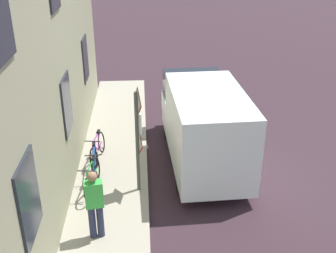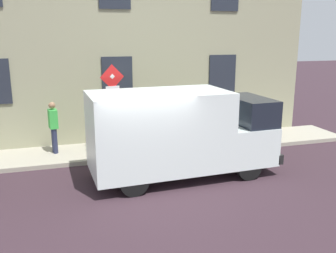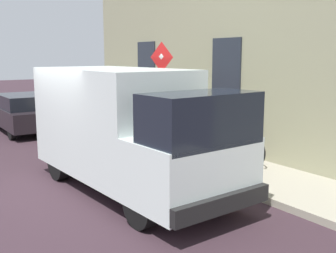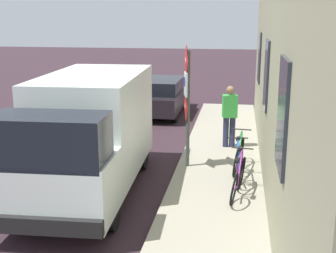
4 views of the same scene
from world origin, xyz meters
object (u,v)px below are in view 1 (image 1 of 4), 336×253
at_px(bicycle_purple, 97,149).
at_px(pedestrian, 95,203).
at_px(delivery_van, 204,123).
at_px(sign_post_stacked, 139,129).
at_px(bicycle_green, 92,178).
at_px(bicycle_blue, 95,163).

relative_size(bicycle_purple, pedestrian, 0.99).
distance_m(delivery_van, bicycle_purple, 3.30).
height_order(sign_post_stacked, bicycle_purple, sign_post_stacked).
xyz_separation_m(sign_post_stacked, bicycle_green, (1.29, -0.05, -1.44)).
height_order(sign_post_stacked, delivery_van, sign_post_stacked).
distance_m(delivery_van, bicycle_green, 3.63).
xyz_separation_m(delivery_van, bicycle_green, (3.20, 1.52, -0.82)).
relative_size(bicycle_purple, bicycle_green, 1.00).
height_order(bicycle_blue, pedestrian, pedestrian).
distance_m(sign_post_stacked, pedestrian, 2.28).
distance_m(sign_post_stacked, bicycle_green, 1.93).
relative_size(delivery_van, bicycle_green, 3.16).
height_order(bicycle_green, pedestrian, pedestrian).
bearing_deg(bicycle_green, bicycle_purple, -173.19).
height_order(sign_post_stacked, bicycle_blue, sign_post_stacked).
relative_size(delivery_van, bicycle_purple, 3.16).
distance_m(sign_post_stacked, bicycle_blue, 2.12).
height_order(delivery_van, bicycle_blue, delivery_van).
bearing_deg(bicycle_purple, delivery_van, 96.32).
xyz_separation_m(sign_post_stacked, bicycle_purple, (1.29, -1.67, -1.44)).
bearing_deg(pedestrian, bicycle_blue, -3.48).
bearing_deg(pedestrian, bicycle_purple, -4.83).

